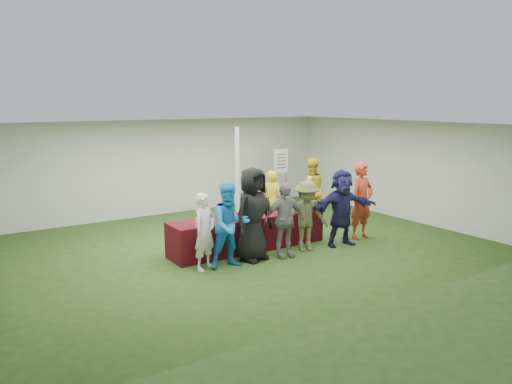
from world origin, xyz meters
TOP-DOWN VIEW (x-y plane):
  - ground at (0.00, 0.00)m, footprint 60.00×60.00m
  - tent at (0.50, 1.20)m, footprint 10.00×10.00m
  - serving_table at (-0.11, -0.26)m, footprint 3.60×0.80m
  - wine_bottles at (0.47, -0.12)m, footprint 0.59×0.13m
  - wine_glasses at (-0.23, -0.53)m, footprint 2.84×0.15m
  - water_bottle at (-0.04, -0.18)m, footprint 0.07×0.07m
  - bar_towel at (1.44, -0.21)m, footprint 0.25×0.18m
  - dump_bucket at (1.50, -0.48)m, footprint 0.23×0.23m
  - wine_list_sign at (2.93, 2.72)m, footprint 0.50×0.03m
  - staff_pourer at (1.21, 0.77)m, footprint 0.65×0.55m
  - staff_back at (2.67, 1.00)m, footprint 1.01×0.91m
  - customer_0 at (-1.53, -0.96)m, footprint 0.64×0.55m
  - customer_1 at (-1.06, -1.12)m, footprint 0.87×0.70m
  - customer_2 at (-0.44, -0.97)m, footprint 1.06×0.83m
  - customer_3 at (0.21, -1.16)m, footprint 0.97×0.51m
  - customer_4 at (0.88, -1.06)m, footprint 1.10×0.78m
  - customer_5 at (1.78, -1.17)m, footprint 1.66×0.77m
  - customer_6 at (2.57, -1.00)m, footprint 0.69×0.49m

SIDE VIEW (x-z plane):
  - ground at x=0.00m, z-range 0.00..0.00m
  - serving_table at x=-0.11m, z-range 0.00..0.75m
  - customer_0 at x=-1.53m, z-range 0.00..1.50m
  - staff_pourer at x=1.21m, z-range 0.00..1.52m
  - bar_towel at x=1.44m, z-range 0.75..0.78m
  - customer_4 at x=0.88m, z-range 0.00..1.54m
  - customer_3 at x=0.21m, z-range 0.00..1.57m
  - customer_1 at x=-1.06m, z-range 0.00..1.68m
  - dump_bucket at x=1.50m, z-range 0.75..0.93m
  - water_bottle at x=-0.04m, z-range 0.74..0.97m
  - staff_back at x=2.67m, z-range 0.00..1.72m
  - wine_glasses at x=-0.23m, z-range 0.78..0.94m
  - customer_5 at x=1.78m, z-range 0.00..1.73m
  - wine_bottles at x=0.47m, z-range 0.71..1.03m
  - customer_6 at x=2.57m, z-range 0.00..1.81m
  - customer_2 at x=-0.44m, z-range 0.00..1.91m
  - wine_list_sign at x=2.93m, z-range 0.42..2.22m
  - tent at x=0.50m, z-range -3.65..6.35m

